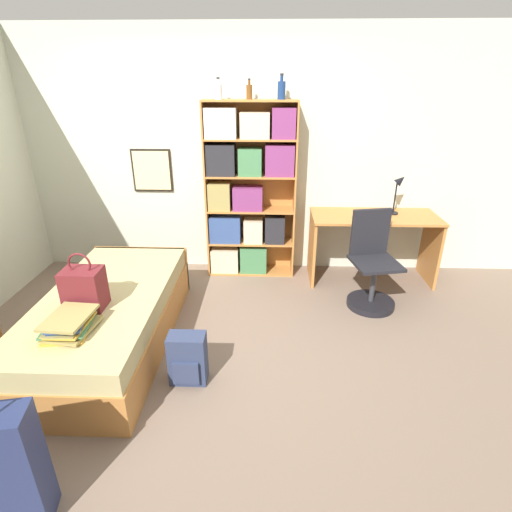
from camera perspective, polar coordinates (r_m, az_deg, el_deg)
ground_plane at (r=3.54m, az=-9.51°, el=-12.33°), size 14.00×14.00×0.00m
wall_back at (r=4.55m, az=-6.70°, el=13.97°), size 10.00×0.09×2.60m
bed at (r=3.61m, az=-20.19°, el=-8.27°), size 0.96×1.96×0.48m
handbag at (r=3.25m, az=-23.34°, el=-4.26°), size 0.28×0.21×0.45m
book_stack_on_bed at (r=3.04m, az=-25.08°, el=-8.81°), size 0.34×0.39×0.13m
bookcase at (r=4.38m, az=-1.36°, el=9.26°), size 0.97×0.29×1.89m
bottle_green at (r=4.24m, az=-5.39°, el=22.41°), size 0.07×0.07×0.20m
bottle_brown at (r=4.25m, az=-0.97°, el=22.45°), size 0.06×0.06×0.19m
bottle_clear at (r=4.23m, az=3.66°, el=22.64°), size 0.08×0.08×0.24m
desk at (r=4.51m, az=16.33°, el=2.96°), size 1.34×0.57×0.75m
desk_lamp at (r=4.49m, az=19.74°, el=9.27°), size 0.16×0.11×0.44m
desk_chair at (r=4.08m, az=16.16°, el=-2.73°), size 0.50×0.50×0.95m
backpack at (r=3.07m, az=-9.73°, el=-14.31°), size 0.27×0.19×0.40m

